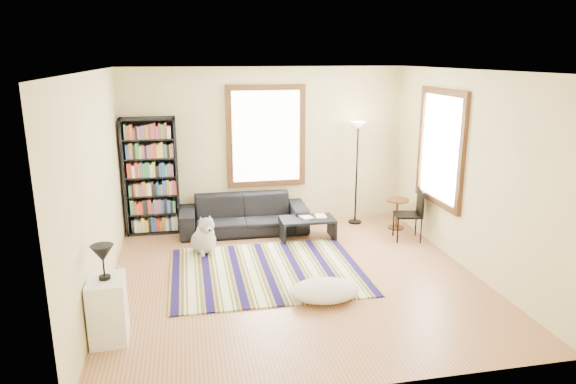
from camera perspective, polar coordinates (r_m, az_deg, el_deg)
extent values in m
cube|color=tan|center=(7.23, 0.79, -9.85)|extent=(5.00, 5.00, 0.10)
cube|color=white|center=(6.57, 0.88, 13.78)|extent=(5.00, 5.00, 0.10)
cube|color=beige|center=(9.21, -2.50, 5.04)|extent=(5.00, 0.10, 2.80)
cube|color=beige|center=(4.40, 7.83, -6.29)|extent=(5.00, 0.10, 2.80)
cube|color=beige|center=(6.71, -20.97, 0.30)|extent=(0.10, 5.00, 2.80)
cube|color=beige|center=(7.69, 19.76, 2.17)|extent=(0.10, 5.00, 2.80)
cube|color=white|center=(9.10, -2.44, 6.19)|extent=(1.20, 0.06, 1.60)
cube|color=white|center=(8.30, 16.61, 4.73)|extent=(0.06, 1.20, 1.60)
cube|color=#120C3D|center=(7.40, -2.33, -8.76)|extent=(2.71, 2.17, 0.02)
imported|color=black|center=(8.92, -4.94, -2.48)|extent=(2.20, 0.90, 0.64)
cube|color=black|center=(8.98, -14.97, 1.68)|extent=(0.90, 0.30, 2.00)
cube|color=black|center=(8.61, 2.15, -4.07)|extent=(1.02, 0.79, 0.36)
imported|color=beige|center=(8.52, 1.51, -2.90)|extent=(0.28, 0.24, 0.02)
imported|color=beige|center=(8.63, 3.06, -2.71)|extent=(0.20, 0.26, 0.02)
ellipsoid|color=beige|center=(6.61, 4.07, -10.86)|extent=(1.07, 0.96, 0.22)
cylinder|color=#4E2D13|center=(9.27, 11.99, -2.40)|extent=(0.42, 0.42, 0.54)
cube|color=black|center=(8.72, 13.17, -2.48)|extent=(0.49, 0.48, 0.86)
cube|color=white|center=(5.96, -19.38, -12.20)|extent=(0.40, 0.52, 0.70)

